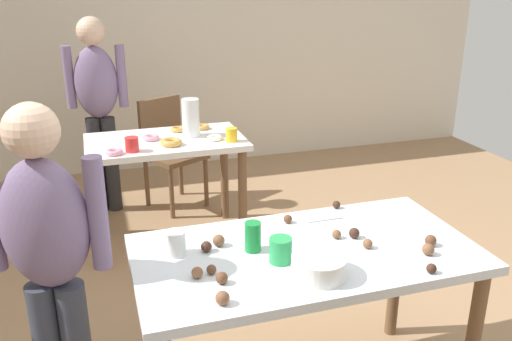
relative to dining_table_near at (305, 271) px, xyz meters
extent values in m
cube|color=beige|center=(0.05, 3.37, 0.65)|extent=(6.40, 0.10, 2.60)
cube|color=silver|center=(0.00, 0.00, 0.08)|extent=(1.38, 0.71, 0.04)
cylinder|color=brown|center=(-0.63, 0.30, -0.30)|extent=(0.06, 0.06, 0.71)
cylinder|color=brown|center=(0.63, 0.30, -0.30)|extent=(0.06, 0.06, 0.71)
cube|color=white|center=(-0.31, 1.71, 0.08)|extent=(1.05, 0.62, 0.04)
cylinder|color=brown|center=(-0.78, 1.46, -0.30)|extent=(0.06, 0.06, 0.71)
cylinder|color=brown|center=(0.15, 1.46, -0.30)|extent=(0.06, 0.06, 0.71)
cylinder|color=brown|center=(-0.78, 1.96, -0.30)|extent=(0.06, 0.06, 0.71)
cylinder|color=brown|center=(0.15, 1.96, -0.30)|extent=(0.06, 0.06, 0.71)
cube|color=brown|center=(-0.17, 2.30, -0.22)|extent=(0.54, 0.54, 0.04)
cube|color=brown|center=(-0.25, 2.46, 0.01)|extent=(0.36, 0.21, 0.42)
cylinder|color=brown|center=(0.06, 2.22, -0.45)|extent=(0.04, 0.04, 0.41)
cylinder|color=brown|center=(-0.24, 2.07, -0.45)|extent=(0.04, 0.04, 0.41)
cylinder|color=brown|center=(-0.09, 2.53, -0.45)|extent=(0.04, 0.04, 0.41)
cylinder|color=brown|center=(-0.39, 2.37, -0.45)|extent=(0.04, 0.04, 0.41)
ellipsoid|color=slate|center=(-0.97, 0.10, 0.31)|extent=(0.36, 0.28, 0.50)
sphere|color=beige|center=(-0.97, 0.10, 0.65)|extent=(0.19, 0.19, 0.19)
cylinder|color=slate|center=(-0.79, 0.05, 0.34)|extent=(0.09, 0.09, 0.43)
cylinder|color=#28282D|center=(-0.66, 2.38, -0.27)|extent=(0.11, 0.11, 0.76)
cylinder|color=#28282D|center=(-0.76, 2.40, -0.27)|extent=(0.11, 0.11, 0.76)
ellipsoid|color=slate|center=(-0.71, 2.39, 0.38)|extent=(0.35, 0.25, 0.54)
sphere|color=beige|center=(-0.71, 2.39, 0.75)|extent=(0.21, 0.21, 0.21)
cylinder|color=slate|center=(-0.52, 2.35, 0.42)|extent=(0.08, 0.08, 0.46)
cylinder|color=slate|center=(-0.90, 2.42, 0.42)|extent=(0.08, 0.08, 0.46)
cylinder|color=white|center=(-0.03, -0.20, 0.14)|extent=(0.20, 0.20, 0.08)
cylinder|color=#198438|center=(-0.21, 0.06, 0.16)|extent=(0.07, 0.07, 0.12)
cube|color=silver|center=(0.18, 0.23, 0.10)|extent=(0.17, 0.02, 0.01)
cylinder|color=green|center=(-0.13, -0.06, 0.15)|extent=(0.09, 0.09, 0.10)
cylinder|color=white|center=(-0.51, 0.12, 0.15)|extent=(0.08, 0.08, 0.10)
sphere|color=brown|center=(-0.46, -0.08, 0.12)|extent=(0.04, 0.04, 0.04)
sphere|color=#3D2319|center=(0.23, 0.03, 0.12)|extent=(0.04, 0.04, 0.04)
sphere|color=brown|center=(-0.33, 0.13, 0.12)|extent=(0.05, 0.05, 0.05)
sphere|color=brown|center=(-0.39, -0.14, 0.12)|extent=(0.04, 0.04, 0.04)
sphere|color=brown|center=(0.50, -0.12, 0.12)|extent=(0.05, 0.05, 0.05)
sphere|color=brown|center=(-0.41, -0.07, 0.12)|extent=(0.04, 0.04, 0.04)
sphere|color=#3D2319|center=(-0.39, 0.10, 0.12)|extent=(0.04, 0.04, 0.04)
sphere|color=brown|center=(0.24, -0.06, 0.12)|extent=(0.04, 0.04, 0.04)
sphere|color=#3D2319|center=(0.37, -0.31, 0.12)|extent=(0.04, 0.04, 0.04)
sphere|color=brown|center=(0.02, 0.25, 0.12)|extent=(0.04, 0.04, 0.04)
sphere|color=brown|center=(-0.42, -0.27, 0.12)|extent=(0.05, 0.05, 0.05)
sphere|color=#3D2319|center=(0.29, 0.33, 0.12)|extent=(0.04, 0.04, 0.04)
sphere|color=brown|center=(0.16, 0.05, 0.12)|extent=(0.04, 0.04, 0.04)
sphere|color=brown|center=(0.44, -0.18, 0.12)|extent=(0.05, 0.05, 0.05)
cylinder|color=white|center=(-0.13, 1.73, 0.23)|extent=(0.12, 0.12, 0.26)
cylinder|color=yellow|center=(0.10, 1.53, 0.14)|extent=(0.08, 0.08, 0.09)
cylinder|color=red|center=(-0.55, 1.50, 0.14)|extent=(0.08, 0.08, 0.09)
torus|color=gold|center=(-0.20, 1.88, 0.11)|extent=(0.10, 0.10, 0.03)
torus|color=pink|center=(-0.40, 1.72, 0.11)|extent=(0.11, 0.11, 0.03)
torus|color=gold|center=(-0.02, 1.88, 0.11)|extent=(0.11, 0.11, 0.03)
torus|color=gold|center=(-0.29, 1.56, 0.12)|extent=(0.14, 0.14, 0.04)
torus|color=white|center=(0.00, 1.59, 0.11)|extent=(0.10, 0.10, 0.03)
torus|color=pink|center=(-0.66, 1.48, 0.11)|extent=(0.11, 0.11, 0.03)
camera|label=1|loc=(-0.77, -1.79, 1.15)|focal=37.95mm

